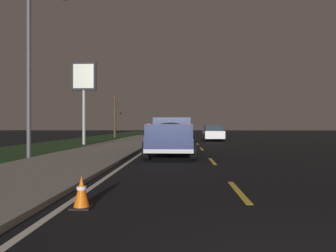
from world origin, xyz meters
name	(u,v)px	position (x,y,z in m)	size (l,w,h in m)	color
ground	(195,142)	(27.00, 0.00, 0.00)	(144.00, 144.00, 0.00)	black
sidewalk_shoulder	(134,141)	(27.00, 5.70, 0.06)	(108.00, 4.00, 0.12)	gray
grass_verge	(81,141)	(27.00, 10.70, 0.00)	(108.00, 6.00, 0.01)	#1E3819
lane_markings	(169,140)	(29.31, 2.55, 0.00)	(108.77, 3.54, 0.01)	yellow
pickup_truck	(172,136)	(12.94, 1.75, 0.98)	(5.45, 2.33, 1.87)	#141E4C
sedan_white	(213,133)	(28.37, -1.76, 0.78)	(4.41, 2.04, 1.54)	silver
sedan_red	(178,133)	(25.53, 1.58, 0.78)	(4.45, 2.11, 1.54)	maroon
gas_price_sign	(84,83)	(22.10, 8.89, 4.80)	(0.27, 1.90, 6.42)	#99999E
street_light_near	(36,58)	(11.18, 7.62, 4.44)	(0.36, 1.97, 7.29)	#4C4C51
bare_tree_far	(115,115)	(36.64, 9.54, 2.80)	(1.17, 1.77, 5.47)	#423323
traffic_cone_near	(82,192)	(3.17, 3.05, 0.28)	(0.36, 0.36, 0.58)	black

